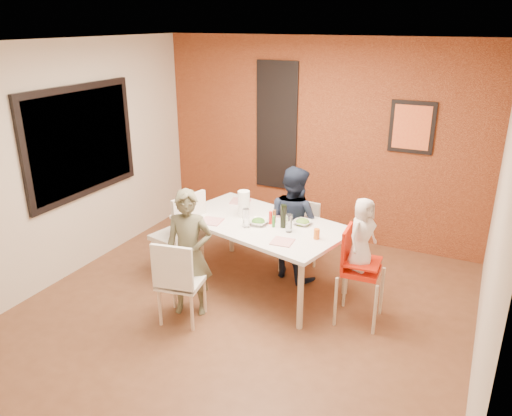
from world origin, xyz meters
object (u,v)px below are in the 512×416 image
at_px(paper_towel_roll, 244,204).
at_px(chair_near, 178,278).
at_px(child_near, 189,253).
at_px(chair_left, 182,231).
at_px(wine_bottle, 284,216).
at_px(child_far, 293,223).
at_px(toddler, 362,234).
at_px(dining_table, 261,228).
at_px(chair_far, 301,232).
at_px(high_chair, 357,266).

bearing_deg(paper_towel_roll, chair_near, -97.75).
distance_m(child_near, paper_towel_roll, 0.95).
relative_size(chair_left, wine_bottle, 4.15).
height_order(chair_near, child_far, child_far).
height_order(child_near, toddler, child_near).
bearing_deg(chair_left, dining_table, 117.78).
bearing_deg(chair_left, chair_near, 43.45).
bearing_deg(chair_far, dining_table, -107.77).
relative_size(chair_near, child_near, 0.68).
distance_m(high_chair, child_far, 1.09).
xyz_separation_m(dining_table, toddler, (1.19, -0.23, 0.24)).
distance_m(chair_far, chair_left, 1.42).
xyz_separation_m(high_chair, child_near, (-1.57, -0.60, 0.07)).
height_order(child_near, child_far, child_far).
bearing_deg(chair_near, dining_table, -120.73).
distance_m(child_near, toddler, 1.73).
xyz_separation_m(high_chair, wine_bottle, (-0.88, 0.20, 0.31)).
bearing_deg(dining_table, toddler, -11.00).
relative_size(child_near, wine_bottle, 5.24).
bearing_deg(chair_far, chair_near, -106.42).
bearing_deg(child_far, child_near, 82.34).
distance_m(wine_bottle, paper_towel_roll, 0.54).
xyz_separation_m(dining_table, child_far, (0.25, 0.37, -0.04)).
height_order(dining_table, child_far, child_far).
distance_m(chair_far, high_chair, 1.24).
relative_size(chair_far, child_far, 0.62).
xyz_separation_m(chair_left, paper_towel_roll, (0.64, 0.30, 0.34)).
relative_size(chair_left, child_far, 0.78).
xyz_separation_m(child_far, wine_bottle, (0.04, -0.40, 0.23)).
bearing_deg(child_far, chair_left, 49.23).
xyz_separation_m(dining_table, paper_towel_roll, (-0.25, 0.07, 0.22)).
height_order(child_near, wine_bottle, child_near).
bearing_deg(child_far, toddler, 168.99).
height_order(chair_near, chair_left, chair_left).
height_order(chair_near, wine_bottle, wine_bottle).
bearing_deg(paper_towel_roll, dining_table, -15.14).
relative_size(chair_far, wine_bottle, 3.27).
height_order(chair_near, paper_towel_roll, paper_towel_roll).
xyz_separation_m(child_far, paper_towel_roll, (-0.49, -0.30, 0.26)).
relative_size(chair_far, chair_left, 0.79).
bearing_deg(wine_bottle, paper_towel_roll, 168.96).
relative_size(dining_table, paper_towel_roll, 6.88).
bearing_deg(toddler, child_near, 132.03).
distance_m(high_chair, paper_towel_roll, 1.48).
distance_m(chair_far, wine_bottle, 0.78).
xyz_separation_m(dining_table, chair_far, (0.25, 0.60, -0.25)).
bearing_deg(chair_left, toddler, 103.09).
height_order(child_far, toddler, child_far).
xyz_separation_m(chair_left, wine_bottle, (1.18, 0.20, 0.32)).
relative_size(chair_near, chair_left, 0.85).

